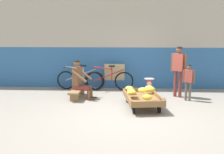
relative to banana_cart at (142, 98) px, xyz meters
The scene contains 13 objects.
ground_plane 0.81m from the banana_cart, 116.45° to the right, with size 80.00×80.00×0.00m, color gray.
back_wall 2.84m from the banana_cart, 98.01° to the left, with size 16.00×0.30×3.29m.
banana_cart is the anchor object (origin of this frame).
banana_pile 0.24m from the banana_cart, 131.26° to the right, with size 0.82×1.24×0.25m.
low_bench 2.08m from the banana_cart, 155.09° to the left, with size 0.36×1.12×0.27m.
vendor_seated 2.02m from the banana_cart, 154.61° to the left, with size 0.73×0.57×1.14m.
plastic_crate 1.03m from the banana_cart, 75.36° to the left, with size 0.36×0.28×0.30m.
weighing_scale 1.04m from the banana_cart, 75.34° to the left, with size 0.30×0.30×0.29m.
bicycle_near_left 2.79m from the banana_cart, 135.40° to the left, with size 1.66×0.48×0.86m.
bicycle_far_left 2.16m from the banana_cart, 117.96° to the left, with size 1.66×0.48×0.86m.
sign_board 2.42m from the banana_cart, 110.11° to the left, with size 0.70×0.26×0.87m.
customer_adult 1.78m from the banana_cart, 45.70° to the left, with size 0.41×0.35×1.53m.
customer_child 1.59m from the banana_cart, 28.61° to the left, with size 0.31×0.21×1.04m.
Camera 1 is at (-0.10, -5.86, 1.98)m, focal length 41.12 mm.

